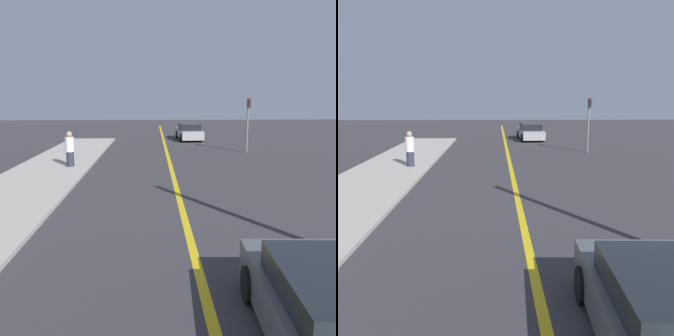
% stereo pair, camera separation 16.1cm
% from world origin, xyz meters
% --- Properties ---
extents(road_center_line, '(0.20, 60.00, 0.01)m').
position_xyz_m(road_center_line, '(0.00, 18.00, 0.00)').
color(road_center_line, gold).
rests_on(road_center_line, ground_plane).
extents(sidewalk_left, '(3.63, 32.95, 0.12)m').
position_xyz_m(sidewalk_left, '(-5.80, 16.48, 0.06)').
color(sidewalk_left, '#ADA89E').
rests_on(sidewalk_left, ground_plane).
extents(car_near_right_lane, '(2.15, 4.05, 1.24)m').
position_xyz_m(car_near_right_lane, '(1.57, 6.64, 0.61)').
color(car_near_right_lane, '#4C5156').
rests_on(car_near_right_lane, ground_plane).
extents(car_ahead_center, '(2.03, 4.68, 1.34)m').
position_xyz_m(car_ahead_center, '(2.11, 32.76, 0.64)').
color(car_ahead_center, '#9E9EA3').
rests_on(car_ahead_center, ground_plane).
extents(pedestrian_far_standing, '(0.43, 0.43, 1.72)m').
position_xyz_m(pedestrian_far_standing, '(-4.92, 20.30, 0.97)').
color(pedestrian_far_standing, '#282D3D').
rests_on(pedestrian_far_standing, sidewalk_left).
extents(traffic_light, '(0.18, 0.40, 3.39)m').
position_xyz_m(traffic_light, '(5.04, 25.32, 2.12)').
color(traffic_light, slate).
rests_on(traffic_light, ground_plane).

